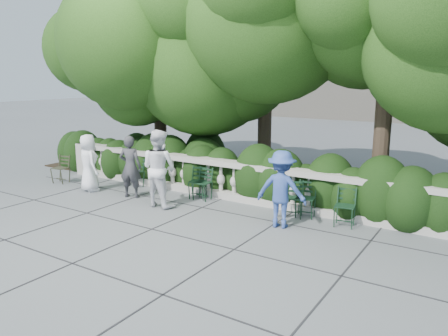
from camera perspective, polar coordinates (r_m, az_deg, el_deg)
The scene contains 15 objects.
ground at distance 9.70m, azimuth -3.21°, elevation -6.83°, with size 90.00×90.00×0.00m, color #54585C.
balustrade at distance 11.01m, azimuth 2.25°, elevation -1.88°, with size 12.00×0.44×1.00m.
shrub_hedge at distance 12.15m, azimuth 5.10°, elevation -2.95°, with size 15.00×2.60×1.70m, color black, non-canonical shape.
tree_canopy at distance 11.64m, azimuth 9.05°, elevation 15.98°, with size 15.04×6.52×6.78m.
chair_a at distance 12.72m, azimuth -12.03°, elevation -2.49°, with size 0.44×0.48×0.84m, color black, non-canonical shape.
chair_b at distance 11.26m, azimuth -3.64°, elevation -4.14°, with size 0.44×0.48×0.84m, color black, non-canonical shape.
chair_c at distance 11.13m, azimuth -3.24°, elevation -4.33°, with size 0.44×0.48×0.84m, color black, non-canonical shape.
chair_d at distance 9.52m, azimuth 15.22°, elevation -7.62°, with size 0.44×0.48×0.84m, color black, non-canonical shape.
chair_e at distance 9.93m, azimuth 10.33°, elevation -6.56°, with size 0.44×0.48×0.84m, color black, non-canonical shape.
chair_f at distance 9.88m, azimuth 8.90°, elevation -6.61°, with size 0.44×0.48×0.84m, color black, non-canonical shape.
chair_weathered at distance 13.73m, azimuth -20.87°, elevation -1.95°, with size 0.44×0.48×0.84m, color black, non-canonical shape.
person_businessman at distance 12.47m, azimuth -17.25°, elevation 0.65°, with size 0.77×0.50×1.57m, color white.
person_woman_grey at distance 11.53m, azimuth -12.13°, elevation 0.16°, with size 0.59×0.39×1.63m, color #38383C.
person_casual_man at distance 10.61m, azimuth -8.49°, elevation -0.03°, with size 0.91×0.71×1.88m, color white.
person_older_blue at distance 9.14m, azimuth 7.51°, elevation -2.77°, with size 1.05×0.60×1.63m, color #324D97.
Camera 1 is at (5.39, -7.42, 3.14)m, focal length 35.00 mm.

